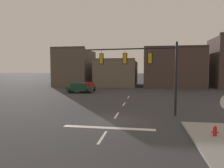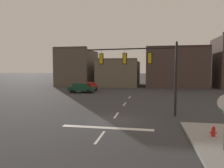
# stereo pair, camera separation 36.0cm
# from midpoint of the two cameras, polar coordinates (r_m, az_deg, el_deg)

# --- Properties ---
(ground_plane) EXTENTS (400.00, 400.00, 0.00)m
(ground_plane) POSITION_cam_midpoint_polar(r_m,az_deg,el_deg) (16.45, 0.69, -10.10)
(ground_plane) COLOR #353538
(stop_bar_paint) EXTENTS (6.40, 0.50, 0.01)m
(stop_bar_paint) POSITION_cam_midpoint_polar(r_m,az_deg,el_deg) (14.55, -0.68, -11.98)
(stop_bar_paint) COLOR silver
(stop_bar_paint) RESTS_ON ground
(lane_centreline) EXTENTS (0.16, 26.40, 0.01)m
(lane_centreline) POSITION_cam_midpoint_polar(r_m,az_deg,el_deg) (18.37, 1.76, -8.59)
(lane_centreline) COLOR silver
(lane_centreline) RESTS_ON ground
(signal_mast_near_side) EXTENTS (8.12, 0.90, 6.41)m
(signal_mast_near_side) POSITION_cam_midpoint_polar(r_m,az_deg,el_deg) (18.66, 9.45, 5.38)
(signal_mast_near_side) COLOR black
(signal_mast_near_side) RESTS_ON ground
(car_lot_nearside) EXTENTS (2.07, 4.52, 1.61)m
(car_lot_nearside) POSITION_cam_midpoint_polar(r_m,az_deg,el_deg) (38.33, -5.96, -0.72)
(car_lot_nearside) COLOR #A81E1E
(car_lot_nearside) RESTS_ON ground
(car_lot_middle) EXTENTS (4.53, 2.11, 1.61)m
(car_lot_middle) POSITION_cam_midpoint_polar(r_m,az_deg,el_deg) (35.96, -8.21, -1.05)
(car_lot_middle) COLOR #143D28
(car_lot_middle) RESTS_ON ground
(fire_hydrant) EXTENTS (0.40, 0.30, 0.75)m
(fire_hydrant) POSITION_cam_midpoint_polar(r_m,az_deg,el_deg) (13.71, 26.81, -12.02)
(fire_hydrant) COLOR red
(fire_hydrant) RESTS_ON ground
(building_row) EXTENTS (46.76, 13.91, 11.38)m
(building_row) POSITION_cam_midpoint_polar(r_m,az_deg,el_deg) (49.86, 13.11, 4.31)
(building_row) COLOR brown
(building_row) RESTS_ON ground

